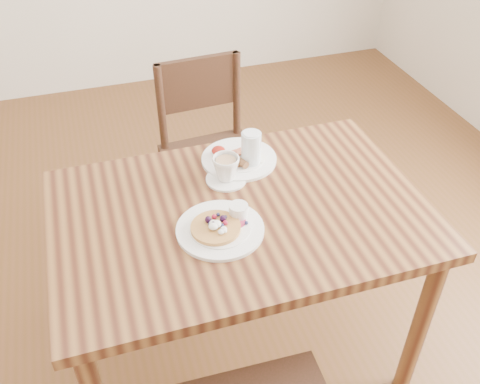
{
  "coord_description": "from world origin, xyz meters",
  "views": [
    {
      "loc": [
        -0.4,
        -1.24,
        1.86
      ],
      "look_at": [
        0.0,
        0.0,
        0.82
      ],
      "focal_mm": 40.0,
      "sensor_mm": 36.0,
      "label": 1
    }
  ],
  "objects_px": {
    "chair_far": "(210,149)",
    "breakfast_plate": "(238,158)",
    "dining_table": "(240,232)",
    "teacup_saucer": "(226,170)",
    "pancake_plate": "(221,227)",
    "water_glass": "(251,150)"
  },
  "relations": [
    {
      "from": "chair_far",
      "to": "breakfast_plate",
      "type": "height_order",
      "value": "chair_far"
    },
    {
      "from": "dining_table",
      "to": "teacup_saucer",
      "type": "xyz_separation_m",
      "value": [
        0.0,
        0.16,
        0.14
      ]
    },
    {
      "from": "pancake_plate",
      "to": "breakfast_plate",
      "type": "height_order",
      "value": "pancake_plate"
    },
    {
      "from": "chair_far",
      "to": "breakfast_plate",
      "type": "relative_size",
      "value": 3.26
    },
    {
      "from": "teacup_saucer",
      "to": "water_glass",
      "type": "xyz_separation_m",
      "value": [
        0.11,
        0.06,
        0.02
      ]
    },
    {
      "from": "breakfast_plate",
      "to": "water_glass",
      "type": "distance_m",
      "value": 0.08
    },
    {
      "from": "chair_far",
      "to": "water_glass",
      "type": "distance_m",
      "value": 0.61
    },
    {
      "from": "teacup_saucer",
      "to": "breakfast_plate",
      "type": "bearing_deg",
      "value": 53.15
    },
    {
      "from": "chair_far",
      "to": "breakfast_plate",
      "type": "bearing_deg",
      "value": 84.34
    },
    {
      "from": "dining_table",
      "to": "pancake_plate",
      "type": "relative_size",
      "value": 4.44
    },
    {
      "from": "dining_table",
      "to": "water_glass",
      "type": "xyz_separation_m",
      "value": [
        0.11,
        0.22,
        0.16
      ]
    },
    {
      "from": "breakfast_plate",
      "to": "teacup_saucer",
      "type": "height_order",
      "value": "teacup_saucer"
    },
    {
      "from": "chair_far",
      "to": "teacup_saucer",
      "type": "height_order",
      "value": "chair_far"
    },
    {
      "from": "breakfast_plate",
      "to": "dining_table",
      "type": "bearing_deg",
      "value": -106.08
    },
    {
      "from": "breakfast_plate",
      "to": "water_glass",
      "type": "bearing_deg",
      "value": -47.27
    },
    {
      "from": "water_glass",
      "to": "dining_table",
      "type": "bearing_deg",
      "value": -116.75
    },
    {
      "from": "dining_table",
      "to": "chair_far",
      "type": "height_order",
      "value": "chair_far"
    },
    {
      "from": "water_glass",
      "to": "chair_far",
      "type": "bearing_deg",
      "value": 92.29
    },
    {
      "from": "dining_table",
      "to": "breakfast_plate",
      "type": "height_order",
      "value": "breakfast_plate"
    },
    {
      "from": "breakfast_plate",
      "to": "water_glass",
      "type": "relative_size",
      "value": 2.04
    },
    {
      "from": "pancake_plate",
      "to": "water_glass",
      "type": "bearing_deg",
      "value": 56.62
    },
    {
      "from": "breakfast_plate",
      "to": "teacup_saucer",
      "type": "distance_m",
      "value": 0.13
    }
  ]
}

